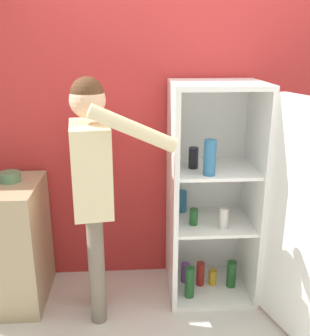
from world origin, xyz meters
TOP-DOWN VIEW (x-y plane):
  - wall_back at (0.00, 0.98)m, footprint 7.00×0.06m
  - refrigerator at (0.27, 0.56)m, footprint 0.89×1.18m
  - person at (-0.69, 0.42)m, footprint 0.70×0.58m
  - bowl at (-1.31, 0.69)m, footprint 0.15×0.15m

SIDE VIEW (x-z plane):
  - refrigerator at x=0.27m, z-range -0.02..1.62m
  - bowl at x=-1.31m, z-range 0.94..1.01m
  - person at x=-0.69m, z-range 0.23..1.93m
  - wall_back at x=0.00m, z-range 0.00..2.55m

